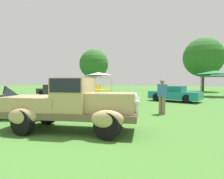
# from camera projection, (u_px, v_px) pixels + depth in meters

# --- Properties ---
(ground_plane) EXTENTS (120.00, 120.00, 0.00)m
(ground_plane) POSITION_uv_depth(u_px,v_px,m) (74.00, 132.00, 5.75)
(ground_plane) COLOR #42752D
(feature_pickup_truck) EXTENTS (4.53, 2.61, 1.70)m
(feature_pickup_truck) POSITION_uv_depth(u_px,v_px,m) (72.00, 104.00, 5.90)
(feature_pickup_truck) COLOR brown
(feature_pickup_truck) RESTS_ON ground_plane
(neighbor_convertible) EXTENTS (4.46, 3.20, 1.40)m
(neighbor_convertible) POSITION_uv_depth(u_px,v_px,m) (9.00, 104.00, 8.21)
(neighbor_convertible) COLOR silver
(neighbor_convertible) RESTS_ON ground_plane
(show_car_charcoal) EXTENTS (4.35, 2.20, 1.22)m
(show_car_charcoal) POSITION_uv_depth(u_px,v_px,m) (54.00, 90.00, 19.87)
(show_car_charcoal) COLOR #28282D
(show_car_charcoal) RESTS_ON ground_plane
(show_car_yellow) EXTENTS (4.52, 2.57, 1.22)m
(show_car_yellow) POSITION_uv_depth(u_px,v_px,m) (90.00, 91.00, 18.36)
(show_car_yellow) COLOR yellow
(show_car_yellow) RESTS_ON ground_plane
(show_car_teal) EXTENTS (4.16, 2.63, 1.22)m
(show_car_teal) POSITION_uv_depth(u_px,v_px,m) (174.00, 94.00, 14.52)
(show_car_teal) COLOR teal
(show_car_teal) RESTS_ON ground_plane
(spectator_between_cars) EXTENTS (0.33, 0.45, 1.69)m
(spectator_between_cars) POSITION_uv_depth(u_px,v_px,m) (79.00, 90.00, 13.59)
(spectator_between_cars) COLOR #383838
(spectator_between_cars) RESTS_ON ground_plane
(spectator_by_row) EXTENTS (0.47, 0.42, 1.69)m
(spectator_by_row) POSITION_uv_depth(u_px,v_px,m) (162.00, 95.00, 8.86)
(spectator_by_row) COLOR #7F7056
(spectator_by_row) RESTS_ON ground_plane
(canopy_tent_left_field) EXTENTS (2.81, 2.81, 2.71)m
(canopy_tent_left_field) POSITION_uv_depth(u_px,v_px,m) (98.00, 75.00, 22.76)
(canopy_tent_left_field) COLOR #B7B7BC
(canopy_tent_left_field) RESTS_ON ground_plane
(canopy_tent_center_field) EXTENTS (2.77, 2.77, 2.71)m
(canopy_tent_center_field) POSITION_uv_depth(u_px,v_px,m) (215.00, 73.00, 19.02)
(canopy_tent_center_field) COLOR #B7B7BC
(canopy_tent_center_field) RESTS_ON ground_plane
(treeline_far_left) EXTENTS (5.36, 5.36, 7.49)m
(treeline_far_left) POSITION_uv_depth(u_px,v_px,m) (94.00, 64.00, 34.03)
(treeline_far_left) COLOR brown
(treeline_far_left) RESTS_ON ground_plane
(treeline_mid_left) EXTENTS (6.00, 6.00, 8.29)m
(treeline_mid_left) POSITION_uv_depth(u_px,v_px,m) (203.00, 57.00, 28.35)
(treeline_mid_left) COLOR #47331E
(treeline_mid_left) RESTS_ON ground_plane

